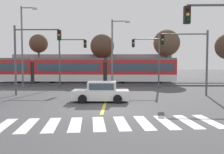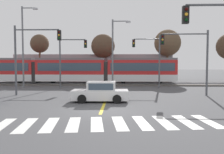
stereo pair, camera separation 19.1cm
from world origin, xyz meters
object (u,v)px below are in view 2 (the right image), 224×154
object	(u,v)px
traffic_light_mid_right	(191,52)
bare_tree_far_west	(40,44)
traffic_light_mid_left	(31,49)
traffic_light_far_right	(150,53)
street_lamp_west	(24,42)
bare_tree_west	(103,46)
street_lamp_centre	(114,49)
traffic_light_far_left	(69,54)
bare_tree_east	(167,43)
sedan_crossing	(100,92)
light_rail_tram	(71,70)

from	to	relation	value
traffic_light_mid_right	bare_tree_far_west	world-z (taller)	bare_tree_far_west
traffic_light_mid_left	traffic_light_far_right	size ratio (longest dim) A/B	1.01
street_lamp_west	bare_tree_far_west	size ratio (longest dim) A/B	1.29
traffic_light_mid_right	bare_tree_west	size ratio (longest dim) A/B	0.79
traffic_light_far_right	street_lamp_centre	world-z (taller)	street_lamp_centre
traffic_light_far_left	street_lamp_centre	distance (m)	5.42
traffic_light_far_right	street_lamp_centre	distance (m)	4.34
bare_tree_west	bare_tree_east	world-z (taller)	bare_tree_east
sedan_crossing	street_lamp_west	size ratio (longest dim) A/B	0.43
light_rail_tram	traffic_light_mid_left	xyz separation A→B (m)	(-1.41, -10.76, 2.14)
traffic_light_far_left	street_lamp_west	size ratio (longest dim) A/B	0.61
traffic_light_far_left	bare_tree_far_west	size ratio (longest dim) A/B	0.79
traffic_light_mid_right	traffic_light_far_left	bearing A→B (deg)	153.46
traffic_light_mid_right	bare_tree_east	world-z (taller)	bare_tree_east
traffic_light_far_right	traffic_light_mid_right	distance (m)	6.98
light_rail_tram	bare_tree_east	world-z (taller)	bare_tree_east
bare_tree_east	traffic_light_mid_left	bearing A→B (deg)	-133.94
traffic_light_mid_right	street_lamp_centre	xyz separation A→B (m)	(-6.95, 7.27, 0.71)
traffic_light_mid_left	light_rail_tram	bearing A→B (deg)	82.52
traffic_light_mid_left	bare_tree_west	bearing A→B (deg)	71.21
traffic_light_mid_right	bare_tree_east	xyz separation A→B (m)	(1.06, 15.64, 2.10)
traffic_light_mid_left	traffic_light_mid_right	bearing A→B (deg)	1.15
traffic_light_far_right	bare_tree_west	size ratio (longest dim) A/B	0.84
light_rail_tram	street_lamp_centre	world-z (taller)	street_lamp_centre
light_rail_tram	traffic_light_far_left	size ratio (longest dim) A/B	4.72
traffic_light_far_right	bare_tree_far_west	bearing A→B (deg)	148.90
street_lamp_west	bare_tree_west	world-z (taller)	street_lamp_west
traffic_light_mid_right	bare_tree_west	xyz separation A→B (m)	(-8.91, 15.52, 1.61)
traffic_light_mid_left	traffic_light_far_left	bearing A→B (deg)	71.87
light_rail_tram	street_lamp_centre	bearing A→B (deg)	-28.39
traffic_light_far_right	bare_tree_west	xyz separation A→B (m)	(-6.17, 9.10, 1.51)
bare_tree_far_west	light_rail_tram	bearing A→B (deg)	-43.04
street_lamp_centre	bare_tree_east	size ratio (longest dim) A/B	1.00
traffic_light_far_left	traffic_light_far_right	distance (m)	9.46
traffic_light_far_right	traffic_light_mid_right	xyz separation A→B (m)	(2.74, -6.42, -0.10)
bare_tree_east	bare_tree_far_west	bearing A→B (deg)	178.15
traffic_light_far_left	traffic_light_mid_left	size ratio (longest dim) A/B	0.95
sedan_crossing	traffic_light_mid_right	size ratio (longest dim) A/B	0.73
light_rail_tram	bare_tree_west	distance (m)	7.31
street_lamp_centre	bare_tree_west	world-z (taller)	street_lamp_centre
street_lamp_centre	traffic_light_far_left	bearing A→B (deg)	-167.39
street_lamp_west	bare_tree_east	distance (m)	20.80
bare_tree_far_west	street_lamp_west	bearing A→B (deg)	-82.57
traffic_light_mid_left	street_lamp_centre	bearing A→B (deg)	45.83
street_lamp_centre	bare_tree_west	xyz separation A→B (m)	(-1.96, 8.25, 0.90)
street_lamp_centre	traffic_light_mid_right	bearing A→B (deg)	-46.28
sedan_crossing	bare_tree_east	world-z (taller)	bare_tree_east
traffic_light_far_left	traffic_light_mid_left	xyz separation A→B (m)	(-2.09, -6.38, 0.24)
traffic_light_mid_right	street_lamp_centre	distance (m)	10.08
light_rail_tram	bare_tree_east	xyz separation A→B (m)	(13.94, 5.17, 3.99)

